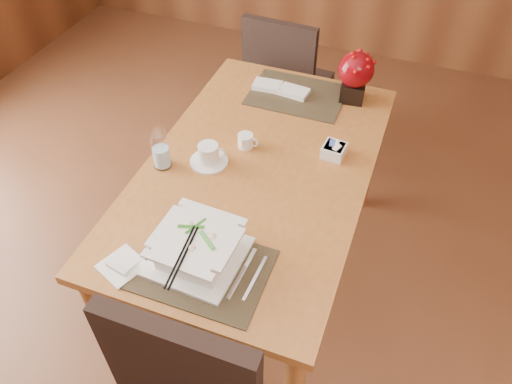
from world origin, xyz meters
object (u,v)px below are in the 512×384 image
(bread_plate, at_px, (122,266))
(far_chair, at_px, (285,80))
(sugar_caddy, at_px, (334,151))
(coffee_cup, at_px, (209,155))
(dining_table, at_px, (258,184))
(water_glass, at_px, (160,150))
(berry_decor, at_px, (356,74))
(creamer_jug, at_px, (245,141))
(soup_setting, at_px, (197,248))

(bread_plate, xyz_separation_m, far_chair, (0.06, 1.63, -0.23))
(bread_plate, distance_m, far_chair, 1.64)
(sugar_caddy, bearing_deg, coffee_cup, -154.95)
(dining_table, relative_size, coffee_cup, 9.43)
(water_glass, height_order, bread_plate, water_glass)
(coffee_cup, relative_size, berry_decor, 0.65)
(water_glass, distance_m, berry_decor, 0.97)
(bread_plate, bearing_deg, creamer_jug, 77.52)
(water_glass, height_order, far_chair, far_chair)
(coffee_cup, height_order, water_glass, water_glass)
(dining_table, bearing_deg, bread_plate, -112.17)
(dining_table, distance_m, far_chair, 1.02)
(sugar_caddy, height_order, berry_decor, berry_decor)
(dining_table, height_order, coffee_cup, coffee_cup)
(coffee_cup, xyz_separation_m, creamer_jug, (0.10, 0.15, -0.01))
(soup_setting, bearing_deg, coffee_cup, 113.10)
(creamer_jug, relative_size, bread_plate, 0.63)
(dining_table, bearing_deg, creamer_jug, 131.92)
(soup_setting, height_order, sugar_caddy, soup_setting)
(sugar_caddy, height_order, bread_plate, sugar_caddy)
(soup_setting, relative_size, far_chair, 0.34)
(sugar_caddy, distance_m, far_chair, 0.97)
(coffee_cup, relative_size, far_chair, 0.17)
(coffee_cup, distance_m, berry_decor, 0.80)
(creamer_jug, height_order, berry_decor, berry_decor)
(coffee_cup, distance_m, far_chair, 1.07)
(dining_table, bearing_deg, sugar_caddy, 32.96)
(dining_table, xyz_separation_m, sugar_caddy, (0.27, 0.18, 0.12))
(soup_setting, xyz_separation_m, far_chair, (-0.17, 1.51, -0.28))
(sugar_caddy, relative_size, berry_decor, 0.37)
(berry_decor, height_order, far_chair, berry_decor)
(water_glass, height_order, creamer_jug, water_glass)
(coffee_cup, relative_size, bread_plate, 1.18)
(dining_table, relative_size, creamer_jug, 17.55)
(creamer_jug, xyz_separation_m, far_chair, (-0.10, 0.89, -0.25))
(sugar_caddy, distance_m, berry_decor, 0.45)
(soup_setting, height_order, bread_plate, soup_setting)
(bread_plate, relative_size, far_chair, 0.14)
(dining_table, bearing_deg, soup_setting, -93.26)
(coffee_cup, bearing_deg, soup_setting, -70.04)
(sugar_caddy, relative_size, far_chair, 0.10)
(soup_setting, relative_size, bread_plate, 2.33)
(creamer_jug, bearing_deg, berry_decor, 57.64)
(dining_table, xyz_separation_m, creamer_jug, (-0.09, 0.11, 0.13))
(coffee_cup, xyz_separation_m, water_glass, (-0.17, -0.08, 0.05))
(far_chair, bearing_deg, bread_plate, 91.25)
(dining_table, bearing_deg, coffee_cup, -167.68)
(coffee_cup, xyz_separation_m, far_chair, (0.00, 1.04, -0.26))
(soup_setting, bearing_deg, creamer_jug, 99.18)
(dining_table, relative_size, soup_setting, 4.77)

